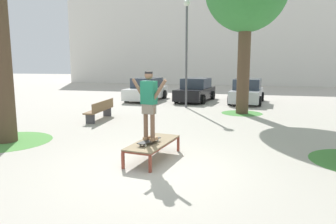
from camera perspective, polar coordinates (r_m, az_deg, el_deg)
The scene contains 12 objects.
ground_plane at distance 7.39m, azimuth -2.26°, elevation -10.20°, with size 120.00×120.00×0.00m, color #B2AA9E.
building_facade at distance 38.39m, azimuth 9.37°, elevation 13.60°, with size 37.98×4.00×11.28m, color silver.
skate_box at distance 7.87m, azimuth -2.79°, elevation -5.86°, with size 0.99×1.98×0.46m.
skateboard at distance 7.65m, azimuth -3.49°, elevation -5.35°, with size 0.40×0.82×0.09m.
skater at distance 7.46m, azimuth -3.56°, elevation 2.07°, with size 0.98×0.37×1.69m.
grass_patch_near_left at distance 10.99m, azimuth -27.82°, elevation -4.83°, with size 2.76×2.76×0.01m, color #519342.
grass_patch_mid_back at distance 15.66m, azimuth 13.55°, elevation -0.22°, with size 2.00×2.00×0.01m, color #47893D.
car_white at distance 20.72m, azimuth -4.02°, elevation 4.09°, with size 2.05×4.27×1.50m.
car_black at distance 20.28m, azimuth 5.16°, elevation 3.98°, with size 2.28×4.37×1.50m.
car_silver at distance 19.83m, azimuth 14.46°, elevation 3.62°, with size 2.21×4.34×1.50m.
park_bench at distance 13.75m, azimuth -12.46°, elevation 0.45°, with size 0.65×2.43×0.83m.
light_post at distance 17.21m, azimuth 3.48°, elevation 13.57°, with size 0.36×0.36×5.83m.
Camera 1 is at (2.05, -6.67, 2.42)m, focal length 32.81 mm.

